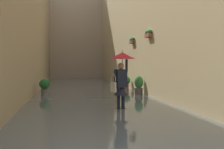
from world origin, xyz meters
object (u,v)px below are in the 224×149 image
at_px(potted_plant_far_left, 126,82).
at_px(potted_plant_far_right, 45,86).
at_px(person_wading, 121,71).
at_px(potted_plant_mid_left, 139,86).

relative_size(potted_plant_far_left, potted_plant_far_right, 1.01).
relative_size(person_wading, potted_plant_mid_left, 2.06).
bearing_deg(potted_plant_far_left, potted_plant_far_right, 29.39).
xyz_separation_m(person_wading, potted_plant_far_left, (-1.69, -7.91, -0.84)).
height_order(potted_plant_mid_left, potted_plant_far_left, potted_plant_mid_left).
distance_m(potted_plant_far_left, potted_plant_far_right, 5.24).
bearing_deg(person_wading, potted_plant_far_left, -102.04).
bearing_deg(potted_plant_far_left, person_wading, 77.96).
xyz_separation_m(potted_plant_mid_left, potted_plant_far_left, (0.08, -3.01, -0.00)).
xyz_separation_m(potted_plant_far_left, potted_plant_far_right, (4.56, 2.57, -0.01)).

